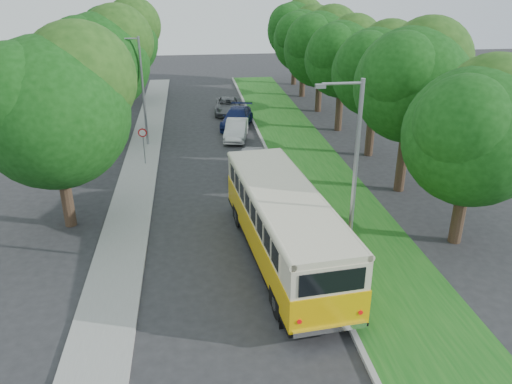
{
  "coord_description": "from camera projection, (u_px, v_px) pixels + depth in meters",
  "views": [
    {
      "loc": [
        -1.44,
        -18.58,
        11.15
      ],
      "look_at": [
        1.48,
        3.37,
        1.5
      ],
      "focal_mm": 35.0,
      "sensor_mm": 36.0,
      "label": 1
    }
  ],
  "objects": [
    {
      "name": "grass_verge",
      "position": [
        334.0,
        200.0,
        26.75
      ],
      "size": [
        4.5,
        70.0,
        0.13
      ],
      "primitive_type": "cube",
      "color": "#165416",
      "rests_on": "ground"
    },
    {
      "name": "car_grey",
      "position": [
        228.0,
        106.0,
        43.59
      ],
      "size": [
        2.62,
        4.89,
        1.3
      ],
      "primitive_type": "imported",
      "rotation": [
        0.0,
        0.0,
        -0.1
      ],
      "color": "#595C61",
      "rests_on": "ground"
    },
    {
      "name": "car_blue",
      "position": [
        237.0,
        118.0,
        39.61
      ],
      "size": [
        3.34,
        5.44,
        1.47
      ],
      "primitive_type": "imported",
      "rotation": [
        0.0,
        0.0,
        -0.27
      ],
      "color": "#121E51",
      "rests_on": "ground"
    },
    {
      "name": "ground",
      "position": [
        232.0,
        257.0,
        21.51
      ],
      "size": [
        120.0,
        120.0,
        0.0
      ],
      "primitive_type": "plane",
      "color": "#272729",
      "rests_on": "ground"
    },
    {
      "name": "lamppost_near",
      "position": [
        352.0,
        180.0,
        18.0
      ],
      "size": [
        1.71,
        0.16,
        8.0
      ],
      "color": "gray",
      "rests_on": "ground"
    },
    {
      "name": "car_silver",
      "position": [
        248.0,
        163.0,
        30.18
      ],
      "size": [
        2.91,
        4.58,
        1.45
      ],
      "primitive_type": "imported",
      "rotation": [
        0.0,
        0.0,
        -0.3
      ],
      "color": "#B2B2B7",
      "rests_on": "ground"
    },
    {
      "name": "treeline",
      "position": [
        252.0,
        54.0,
        35.87
      ],
      "size": [
        24.27,
        41.91,
        9.46
      ],
      "color": "#332319",
      "rests_on": "ground"
    },
    {
      "name": "curb",
      "position": [
        291.0,
        202.0,
        26.46
      ],
      "size": [
        0.2,
        70.0,
        0.15
      ],
      "primitive_type": "cube",
      "color": "gray",
      "rests_on": "ground"
    },
    {
      "name": "car_white",
      "position": [
        236.0,
        130.0,
        36.72
      ],
      "size": [
        2.27,
        4.46,
        1.4
      ],
      "primitive_type": "imported",
      "rotation": [
        0.0,
        0.0,
        -0.19
      ],
      "color": "silver",
      "rests_on": "ground"
    },
    {
      "name": "sidewalk",
      "position": [
        130.0,
        212.0,
        25.45
      ],
      "size": [
        2.2,
        70.0,
        0.12
      ],
      "primitive_type": "cube",
      "color": "gray",
      "rests_on": "ground"
    },
    {
      "name": "vintage_bus",
      "position": [
        284.0,
        227.0,
        20.54
      ],
      "size": [
        3.85,
        11.2,
        3.26
      ],
      "primitive_type": null,
      "rotation": [
        0.0,
        0.0,
        0.09
      ],
      "color": "#F2B707",
      "rests_on": "ground"
    },
    {
      "name": "lamppost_far",
      "position": [
        141.0,
        88.0,
        33.84
      ],
      "size": [
        1.71,
        0.16,
        7.5
      ],
      "color": "gray",
      "rests_on": "ground"
    },
    {
      "name": "warning_sign",
      "position": [
        143.0,
        140.0,
        31.16
      ],
      "size": [
        0.56,
        0.1,
        2.5
      ],
      "color": "gray",
      "rests_on": "ground"
    }
  ]
}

